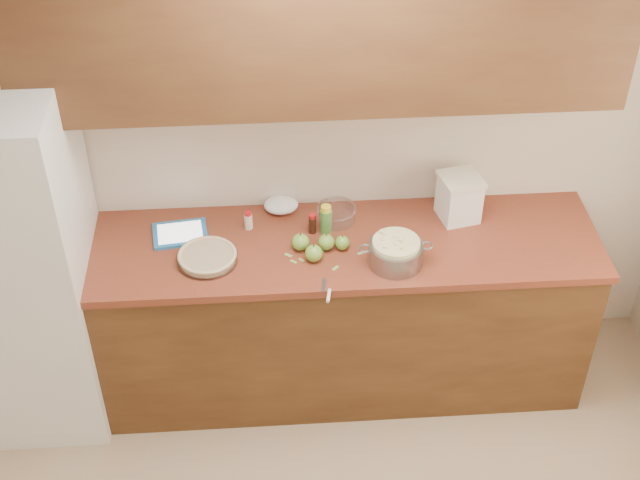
{
  "coord_description": "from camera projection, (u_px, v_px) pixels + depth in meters",
  "views": [
    {
      "loc": [
        -0.24,
        -1.77,
        3.58
      ],
      "look_at": [
        -0.02,
        1.43,
        0.98
      ],
      "focal_mm": 50.0,
      "sensor_mm": 36.0,
      "label": 1
    }
  ],
  "objects": [
    {
      "name": "colander",
      "position": [
        396.0,
        252.0,
        4.06
      ],
      "size": [
        0.34,
        0.25,
        0.13
      ],
      "rotation": [
        0.0,
        0.0,
        0.4
      ],
      "color": "gray",
      "rests_on": "counter_run"
    },
    {
      "name": "peel_e",
      "position": [
        322.0,
        250.0,
        4.17
      ],
      "size": [
        0.03,
        0.05,
        0.0
      ],
      "primitive_type": "cube",
      "rotation": [
        0.0,
        0.0,
        -1.33
      ],
      "color": "#89AE54",
      "rests_on": "counter_run"
    },
    {
      "name": "peel_c",
      "position": [
        288.0,
        255.0,
        4.13
      ],
      "size": [
        0.04,
        0.03,
        0.0
      ],
      "primitive_type": "cube",
      "rotation": [
        0.0,
        0.0,
        -0.6
      ],
      "color": "#89AE54",
      "rests_on": "counter_run"
    },
    {
      "name": "paring_knife",
      "position": [
        328.0,
        294.0,
        3.92
      ],
      "size": [
        0.05,
        0.17,
        0.02
      ],
      "rotation": [
        0.0,
        0.0,
        -0.18
      ],
      "color": "gray",
      "rests_on": "counter_run"
    },
    {
      "name": "peel_d",
      "position": [
        335.0,
        268.0,
        4.06
      ],
      "size": [
        0.04,
        0.04,
        0.0
      ],
      "primitive_type": "cube",
      "rotation": [
        0.0,
        0.0,
        0.76
      ],
      "color": "#89AE54",
      "rests_on": "counter_run"
    },
    {
      "name": "cinnamon_shaker",
      "position": [
        248.0,
        220.0,
        4.27
      ],
      "size": [
        0.04,
        0.04,
        0.1
      ],
      "rotation": [
        0.0,
        0.0,
        -0.03
      ],
      "color": "beige",
      "rests_on": "counter_run"
    },
    {
      "name": "apple_extra",
      "position": [
        342.0,
        243.0,
        4.15
      ],
      "size": [
        0.07,
        0.07,
        0.08
      ],
      "color": "olive",
      "rests_on": "counter_run"
    },
    {
      "name": "lemon_bottle",
      "position": [
        326.0,
        220.0,
        4.23
      ],
      "size": [
        0.06,
        0.06,
        0.15
      ],
      "rotation": [
        0.0,
        0.0,
        -0.38
      ],
      "color": "#4C8C38",
      "rests_on": "counter_run"
    },
    {
      "name": "peel_a",
      "position": [
        293.0,
        262.0,
        4.1
      ],
      "size": [
        0.03,
        0.03,
        0.0
      ],
      "primitive_type": "cube",
      "rotation": [
        0.0,
        0.0,
        -0.72
      ],
      "color": "#89AE54",
      "rests_on": "counter_run"
    },
    {
      "name": "paper_towel",
      "position": [
        281.0,
        205.0,
        4.38
      ],
      "size": [
        0.19,
        0.17,
        0.07
      ],
      "primitive_type": "ellipsoid",
      "rotation": [
        0.0,
        0.0,
        -0.19
      ],
      "color": "white",
      "rests_on": "counter_run"
    },
    {
      "name": "mixing_bowl",
      "position": [
        336.0,
        213.0,
        4.32
      ],
      "size": [
        0.2,
        0.2,
        0.07
      ],
      "rotation": [
        0.0,
        0.0,
        0.38
      ],
      "color": "silver",
      "rests_on": "counter_run"
    },
    {
      "name": "peel_f",
      "position": [
        362.0,
        253.0,
        4.15
      ],
      "size": [
        0.04,
        0.03,
        0.0
      ],
      "primitive_type": "cube",
      "rotation": [
        0.0,
        0.0,
        0.35
      ],
      "color": "#89AE54",
      "rests_on": "counter_run"
    },
    {
      "name": "upper_cabinets",
      "position": [
        321.0,
        27.0,
        3.68
      ],
      "size": [
        2.6,
        0.34,
        0.7
      ],
      "primitive_type": "cube",
      "color": "#543519",
      "rests_on": "room_shell"
    },
    {
      "name": "counter_run",
      "position": [
        323.0,
        313.0,
        4.5
      ],
      "size": [
        2.64,
        0.68,
        0.92
      ],
      "color": "brown",
      "rests_on": "ground"
    },
    {
      "name": "fridge",
      "position": [
        13.0,
        265.0,
        4.11
      ],
      "size": [
        0.7,
        0.7,
        1.8
      ],
      "primitive_type": "cube",
      "color": "white",
      "rests_on": "ground"
    },
    {
      "name": "peel_b",
      "position": [
        301.0,
        260.0,
        4.11
      ],
      "size": [
        0.03,
        0.03,
        0.0
      ],
      "primitive_type": "cube",
      "rotation": [
        0.0,
        0.0,
        2.27
      ],
      "color": "#89AE54",
      "rests_on": "counter_run"
    },
    {
      "name": "vanilla_bottle",
      "position": [
        312.0,
        224.0,
        4.24
      ],
      "size": [
        0.04,
        0.04,
        0.11
      ],
      "rotation": [
        0.0,
        0.0,
        0.06
      ],
      "color": "black",
      "rests_on": "counter_run"
    },
    {
      "name": "apple_center",
      "position": [
        326.0,
        242.0,
        4.15
      ],
      "size": [
        0.08,
        0.08,
        0.09
      ],
      "color": "olive",
      "rests_on": "counter_run"
    },
    {
      "name": "tablet",
      "position": [
        180.0,
        234.0,
        4.25
      ],
      "size": [
        0.28,
        0.22,
        0.02
      ],
      "rotation": [
        0.0,
        0.0,
        0.12
      ],
      "color": "#246FB0",
      "rests_on": "counter_run"
    },
    {
      "name": "pie",
      "position": [
        207.0,
        257.0,
        4.09
      ],
      "size": [
        0.28,
        0.28,
        0.05
      ],
      "rotation": [
        0.0,
        0.0,
        0.09
      ],
      "color": "silver",
      "rests_on": "counter_run"
    },
    {
      "name": "apple_left",
      "position": [
        301.0,
        242.0,
        4.15
      ],
      "size": [
        0.08,
        0.08,
        0.1
      ],
      "color": "olive",
      "rests_on": "counter_run"
    },
    {
      "name": "room_shell",
      "position": [
        357.0,
        443.0,
        2.82
      ],
      "size": [
        3.6,
        3.6,
        3.6
      ],
      "color": "tan",
      "rests_on": "ground"
    },
    {
      "name": "apple_front",
      "position": [
        314.0,
        253.0,
        4.08
      ],
      "size": [
        0.08,
        0.08,
        0.09
      ],
      "color": "olive",
      "rests_on": "counter_run"
    },
    {
      "name": "flour_canister",
      "position": [
        459.0,
        197.0,
        4.29
      ],
      "size": [
        0.23,
        0.23,
        0.23
      ],
      "rotation": [
        0.0,
        0.0,
        0.21
      ],
      "color": "white",
      "rests_on": "counter_run"
    }
  ]
}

